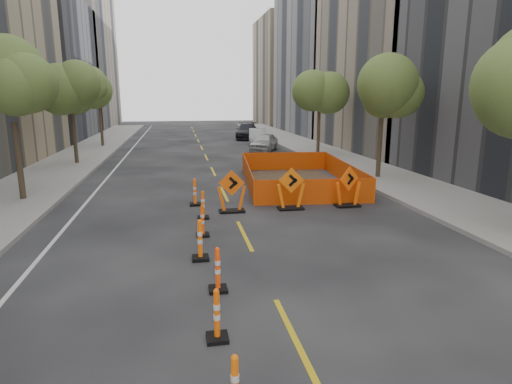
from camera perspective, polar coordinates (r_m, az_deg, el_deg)
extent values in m
plane|color=black|center=(9.98, 2.02, -12.95)|extent=(140.00, 140.00, 0.00)
cube|color=gray|center=(22.35, -28.48, 0.18)|extent=(4.00, 90.00, 0.15)
cube|color=gray|center=(23.87, 17.19, 1.86)|extent=(4.00, 90.00, 0.15)
cube|color=#4C4C51|center=(50.36, -28.63, 14.22)|extent=(12.00, 16.00, 14.00)
cube|color=gray|center=(66.37, -24.44, 16.48)|extent=(12.00, 20.00, 20.00)
cube|color=gray|center=(37.79, 20.65, 15.95)|extent=(12.00, 16.00, 14.00)
cube|color=gray|center=(52.83, 11.38, 18.59)|extent=(12.00, 18.00, 20.00)
cube|color=tan|center=(70.10, 5.60, 15.60)|extent=(12.00, 14.00, 16.00)
cylinder|color=#382B1E|center=(20.05, -29.02, 3.22)|extent=(0.24, 0.24, 3.15)
sphere|color=#4E632A|center=(19.86, -29.95, 11.70)|extent=(2.80, 2.80, 2.80)
cylinder|color=#382B1E|center=(29.63, -22.99, 6.36)|extent=(0.24, 0.24, 3.15)
sphere|color=#4E632A|center=(29.50, -23.49, 12.10)|extent=(2.80, 2.80, 2.80)
cylinder|color=#382B1E|center=(39.41, -19.90, 7.92)|extent=(0.24, 0.24, 3.15)
sphere|color=#4E632A|center=(39.32, -20.23, 12.24)|extent=(2.80, 2.80, 2.80)
cylinder|color=#382B1E|center=(23.38, 16.12, 5.44)|extent=(0.24, 0.24, 3.15)
sphere|color=#4E632A|center=(23.22, 16.58, 12.73)|extent=(2.80, 2.80, 2.80)
cylinder|color=#382B1E|center=(32.59, 8.32, 7.70)|extent=(0.24, 0.24, 3.15)
sphere|color=#4E632A|center=(32.48, 8.49, 12.94)|extent=(2.80, 2.80, 2.80)
imported|color=silver|center=(34.43, 1.07, 6.66)|extent=(3.31, 4.56, 1.44)
imported|color=#9FA0A5|center=(39.28, 0.21, 7.40)|extent=(2.26, 4.55, 1.43)
imported|color=black|center=(44.68, -1.19, 8.13)|extent=(3.20, 5.81, 1.59)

